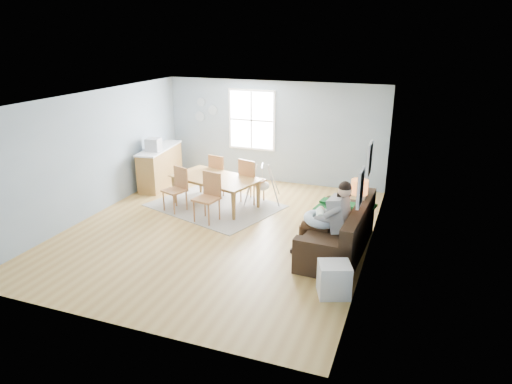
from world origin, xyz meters
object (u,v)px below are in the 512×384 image
at_px(chair_sw, 177,186).
at_px(floor_lamp, 359,194).
at_px(chair_nw, 219,172).
at_px(dining_table, 215,192).
at_px(baby_swing, 262,185).
at_px(toddler, 340,208).
at_px(father, 330,217).
at_px(chair_se, 209,193).
at_px(chair_ne, 250,178).
at_px(storage_cube, 334,279).
at_px(monitor, 153,145).
at_px(sofa, 340,235).
at_px(counter, 160,166).

bearing_deg(chair_sw, floor_lamp, -11.90).
height_order(chair_sw, chair_nw, chair_nw).
relative_size(dining_table, chair_nw, 1.95).
bearing_deg(baby_swing, toddler, -39.96).
bearing_deg(chair_nw, father, -36.82).
xyz_separation_m(chair_se, baby_swing, (0.67, 1.53, -0.22)).
distance_m(chair_sw, chair_ne, 1.70).
distance_m(storage_cube, monitor, 6.43).
distance_m(floor_lamp, chair_sw, 4.30).
height_order(dining_table, monitor, monitor).
distance_m(storage_cube, chair_se, 3.75).
bearing_deg(monitor, dining_table, -17.09).
height_order(storage_cube, chair_ne, chair_ne).
relative_size(chair_sw, chair_se, 0.94).
bearing_deg(baby_swing, chair_sw, -142.72).
height_order(father, toddler, father).
height_order(father, storage_cube, father).
xyz_separation_m(father, storage_cube, (0.33, -1.21, -0.53)).
xyz_separation_m(sofa, monitor, (-5.16, 1.93, 0.85)).
xyz_separation_m(storage_cube, chair_nw, (-3.62, 3.67, 0.32)).
height_order(floor_lamp, monitor, floor_lamp).
distance_m(storage_cube, chair_sw, 4.70).
bearing_deg(chair_se, storage_cube, -33.44).
bearing_deg(sofa, dining_table, 157.39).
bearing_deg(floor_lamp, father, -148.45).
relative_size(father, chair_sw, 1.49).
distance_m(sofa, chair_sw, 3.97).
distance_m(father, chair_ne, 3.17).
bearing_deg(father, counter, 152.81).
bearing_deg(storage_cube, chair_sw, 149.82).
relative_size(storage_cube, dining_table, 0.30).
xyz_separation_m(sofa, storage_cube, (0.17, -1.53, -0.06)).
height_order(chair_nw, baby_swing, chair_nw).
bearing_deg(dining_table, chair_ne, 50.92).
height_order(dining_table, chair_se, chair_se).
bearing_deg(chair_ne, baby_swing, 45.87).
distance_m(floor_lamp, chair_se, 3.32).
relative_size(counter, baby_swing, 1.72).
height_order(toddler, monitor, monitor).
bearing_deg(chair_ne, chair_nw, 161.41).
distance_m(chair_ne, monitor, 2.72).
bearing_deg(dining_table, father, -12.86).
distance_m(father, chair_se, 2.91).
distance_m(chair_nw, baby_swing, 1.19).
xyz_separation_m(dining_table, monitor, (-1.97, 0.61, 0.83)).
relative_size(counter, monitor, 4.90).
xyz_separation_m(toddler, chair_ne, (-2.42, 1.60, -0.15)).
distance_m(sofa, storage_cube, 1.54).
height_order(chair_sw, monitor, monitor).
bearing_deg(chair_sw, toddler, -9.05).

